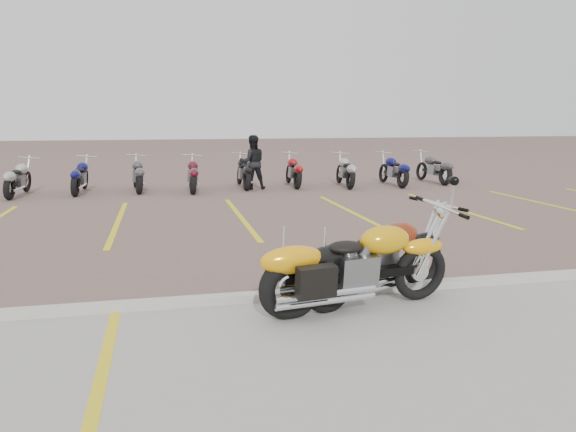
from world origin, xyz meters
name	(u,v)px	position (x,y,z in m)	size (l,w,h in m)	color
ground	(275,260)	(0.00, 0.00, 0.00)	(100.00, 100.00, 0.00)	brown
concrete_apron	(381,391)	(0.00, -4.50, 0.01)	(60.00, 5.00, 0.01)	#9E9B93
curb	(306,294)	(0.00, -2.00, 0.06)	(60.00, 0.18, 0.12)	#ADAAA3
parking_stripes	(241,217)	(0.00, 4.00, 0.00)	(38.00, 5.50, 0.01)	gold
apron_stripe	(91,423)	(-2.30, -4.50, 0.01)	(0.12, 5.00, 0.00)	gold
yellow_cruiser	(352,269)	(0.42, -2.54, 0.50)	(2.45, 0.56, 1.01)	black
flame_cruiser	(375,264)	(0.81, -2.26, 0.48)	(2.19, 1.06, 0.96)	black
person_b	(252,162)	(1.07, 8.90, 0.85)	(0.83, 0.64, 1.70)	black
bg_bike_row	(191,173)	(-0.85, 9.07, 0.55)	(17.15, 2.00, 1.10)	black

